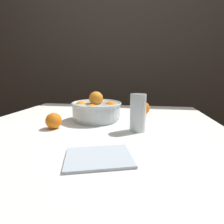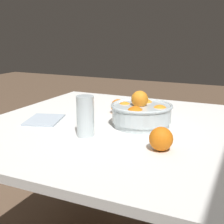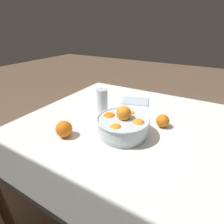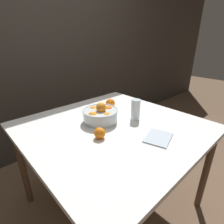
% 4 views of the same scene
% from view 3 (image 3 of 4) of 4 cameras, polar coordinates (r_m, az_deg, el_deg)
% --- Properties ---
extents(ground_plane, '(12.00, 12.00, 0.00)m').
position_cam_3_polar(ground_plane, '(1.53, 3.52, -29.72)').
color(ground_plane, brown).
extents(dining_table, '(1.17, 1.16, 0.77)m').
position_cam_3_polar(dining_table, '(1.03, 4.59, -7.48)').
color(dining_table, white).
rests_on(dining_table, ground_plane).
extents(fruit_bowl, '(0.26, 0.26, 0.15)m').
position_cam_3_polar(fruit_bowl, '(0.87, 3.55, -4.19)').
color(fruit_bowl, silver).
rests_on(fruit_bowl, dining_table).
extents(juice_glass, '(0.07, 0.07, 0.16)m').
position_cam_3_polar(juice_glass, '(1.07, -3.20, 2.92)').
color(juice_glass, '#F4A314').
rests_on(juice_glass, dining_table).
extents(orange_loose_near_bowl, '(0.08, 0.08, 0.08)m').
position_cam_3_polar(orange_loose_near_bowl, '(0.89, -15.38, -5.39)').
color(orange_loose_near_bowl, orange).
rests_on(orange_loose_near_bowl, dining_table).
extents(orange_loose_front, '(0.07, 0.07, 0.07)m').
position_cam_3_polar(orange_loose_front, '(0.98, 16.20, -2.80)').
color(orange_loose_front, orange).
rests_on(orange_loose_front, dining_table).
extents(napkin, '(0.22, 0.19, 0.01)m').
position_cam_3_polar(napkin, '(1.28, 7.61, 3.54)').
color(napkin, silver).
rests_on(napkin, dining_table).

